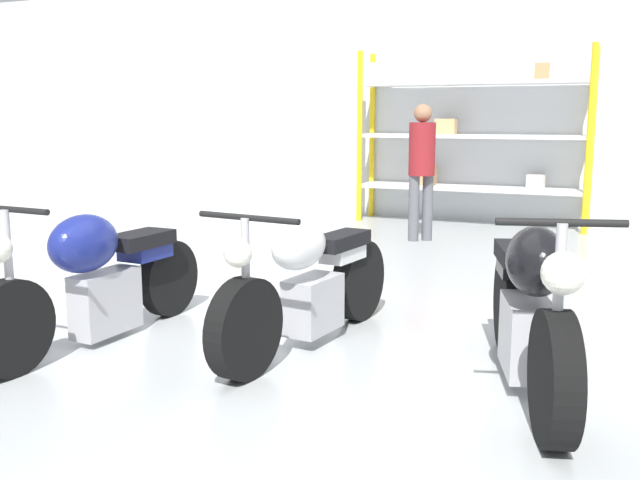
# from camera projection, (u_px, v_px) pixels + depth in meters

# --- Properties ---
(ground_plane) EXTENTS (30.00, 30.00, 0.00)m
(ground_plane) POSITION_uv_depth(u_px,v_px,m) (295.00, 358.00, 4.54)
(ground_plane) COLOR #B2B7B7
(back_wall) EXTENTS (30.00, 0.08, 3.60)m
(back_wall) POSITION_uv_depth(u_px,v_px,m) (488.00, 96.00, 10.12)
(back_wall) COLOR silver
(back_wall) RESTS_ON ground_plane
(shelving_rack) EXTENTS (3.20, 0.63, 2.43)m
(shelving_rack) POSITION_uv_depth(u_px,v_px,m) (468.00, 135.00, 9.95)
(shelving_rack) COLOR yellow
(shelving_rack) RESTS_ON ground_plane
(motorcycle_blue) EXTENTS (0.62, 2.05, 1.01)m
(motorcycle_blue) POSITION_uv_depth(u_px,v_px,m) (98.00, 276.00, 4.79)
(motorcycle_blue) COLOR black
(motorcycle_blue) RESTS_ON ground_plane
(motorcycle_white) EXTENTS (0.69, 2.04, 0.97)m
(motorcycle_white) POSITION_uv_depth(u_px,v_px,m) (309.00, 284.00, 4.73)
(motorcycle_white) COLOR black
(motorcycle_white) RESTS_ON ground_plane
(motorcycle_black) EXTENTS (0.82, 2.01, 1.06)m
(motorcycle_black) POSITION_uv_depth(u_px,v_px,m) (530.00, 309.00, 3.94)
(motorcycle_black) COLOR black
(motorcycle_black) RESTS_ON ground_plane
(person_browsing) EXTENTS (0.45, 0.45, 1.66)m
(person_browsing) POSITION_uv_depth(u_px,v_px,m) (422.00, 161.00, 8.65)
(person_browsing) COLOR #595960
(person_browsing) RESTS_ON ground_plane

